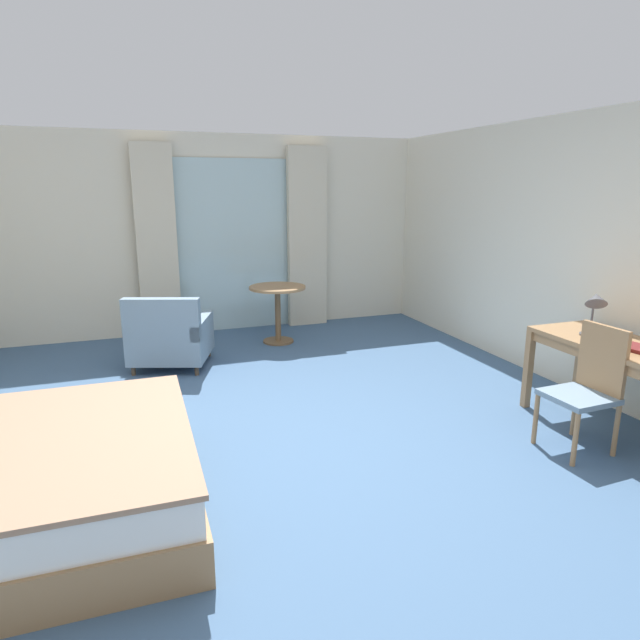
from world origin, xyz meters
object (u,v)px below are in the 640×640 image
(desk_chair, at_px, (588,384))
(desk_lamp, at_px, (595,305))
(bed, at_px, (4,484))
(writing_desk, at_px, (629,357))
(round_cafe_table, at_px, (278,301))
(armchair_by_window, at_px, (170,338))

(desk_chair, height_order, desk_lamp, desk_lamp)
(bed, bearing_deg, writing_desk, -4.00)
(desk_chair, bearing_deg, writing_desk, 6.15)
(round_cafe_table, bearing_deg, armchair_by_window, -157.87)
(bed, bearing_deg, armchair_by_window, 66.63)
(writing_desk, distance_m, armchair_by_window, 4.26)
(bed, height_order, writing_desk, bed)
(armchair_by_window, bearing_deg, bed, -113.37)
(bed, xyz_separation_m, writing_desk, (4.23, -0.30, 0.37))
(desk_lamp, bearing_deg, bed, 179.16)
(desk_chair, height_order, round_cafe_table, desk_chair)
(desk_chair, relative_size, desk_lamp, 2.12)
(round_cafe_table, bearing_deg, writing_desk, -62.74)
(bed, distance_m, round_cafe_table, 4.00)
(desk_lamp, height_order, round_cafe_table, desk_lamp)
(desk_lamp, distance_m, armchair_by_window, 4.04)
(desk_lamp, relative_size, round_cafe_table, 0.62)
(desk_lamp, relative_size, armchair_by_window, 0.45)
(armchair_by_window, bearing_deg, round_cafe_table, 22.13)
(armchair_by_window, relative_size, round_cafe_table, 1.39)
(desk_chair, bearing_deg, desk_lamp, 45.49)
(desk_lamp, bearing_deg, round_cafe_table, 116.96)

